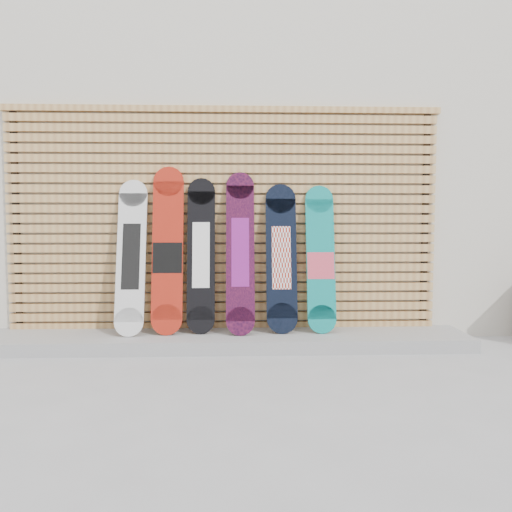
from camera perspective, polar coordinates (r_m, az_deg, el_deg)
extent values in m
plane|color=#9B9B9E|center=(4.13, -1.93, -12.58)|extent=(80.00, 80.00, 0.00)
cube|color=beige|center=(7.50, 1.86, 8.73)|extent=(12.00, 5.00, 3.60)
cube|color=gray|center=(4.78, -3.77, -9.56)|extent=(4.60, 0.70, 0.12)
cube|color=tan|center=(5.04, -3.67, -7.94)|extent=(4.20, 0.05, 0.08)
cube|color=tan|center=(5.02, -3.67, -6.86)|extent=(4.20, 0.05, 0.08)
cube|color=tan|center=(5.01, -3.68, -5.76)|extent=(4.20, 0.05, 0.07)
cube|color=tan|center=(4.99, -3.68, -4.67)|extent=(4.20, 0.05, 0.07)
cube|color=tan|center=(4.98, -3.69, -3.56)|extent=(4.20, 0.05, 0.07)
cube|color=tan|center=(4.97, -3.69, -2.45)|extent=(4.20, 0.05, 0.07)
cube|color=tan|center=(4.96, -3.70, -1.34)|extent=(4.20, 0.05, 0.07)
cube|color=tan|center=(4.95, -3.70, -0.22)|extent=(4.20, 0.05, 0.07)
cube|color=tan|center=(4.94, -3.71, 0.90)|extent=(4.20, 0.05, 0.07)
cube|color=tan|center=(4.94, -3.71, 2.03)|extent=(4.20, 0.05, 0.08)
cube|color=tan|center=(4.93, -3.72, 3.15)|extent=(4.20, 0.05, 0.08)
cube|color=tan|center=(4.93, -3.72, 4.28)|extent=(4.20, 0.05, 0.08)
cube|color=tan|center=(4.94, -3.73, 5.40)|extent=(4.20, 0.05, 0.08)
cube|color=tan|center=(4.94, -3.73, 6.53)|extent=(4.20, 0.05, 0.08)
cube|color=tan|center=(4.94, -3.74, 7.65)|extent=(4.20, 0.05, 0.08)
cube|color=tan|center=(4.95, -3.74, 8.77)|extent=(4.20, 0.05, 0.08)
cube|color=tan|center=(4.96, -3.75, 9.89)|extent=(4.20, 0.05, 0.08)
cube|color=tan|center=(4.97, -3.75, 11.00)|extent=(4.20, 0.05, 0.08)
cube|color=tan|center=(4.98, -3.76, 12.11)|extent=(4.20, 0.05, 0.08)
cube|color=tan|center=(5.00, -3.76, 13.21)|extent=(4.20, 0.05, 0.08)
cube|color=tan|center=(5.02, -3.77, 14.30)|extent=(4.20, 0.05, 0.08)
cube|color=tan|center=(5.03, -3.77, 15.39)|extent=(4.20, 0.05, 0.08)
cube|color=black|center=(5.41, -25.65, 2.94)|extent=(0.06, 0.04, 2.23)
cube|color=black|center=(5.30, 18.72, 3.11)|extent=(0.06, 0.04, 2.23)
cube|color=tan|center=(5.05, -3.78, 16.38)|extent=(4.26, 0.07, 0.06)
cube|color=silver|center=(4.84, -14.08, -0.05)|extent=(0.27, 0.31, 1.20)
cylinder|color=silver|center=(4.77, -14.32, -7.34)|extent=(0.27, 0.09, 0.27)
cylinder|color=silver|center=(4.98, -13.84, 6.95)|extent=(0.27, 0.09, 0.27)
cube|color=black|center=(4.84, -14.08, -0.05)|extent=(0.17, 0.17, 0.62)
cube|color=#A82011|center=(4.80, -10.06, 0.74)|extent=(0.29, 0.27, 1.30)
cylinder|color=#A82011|center=(4.75, -10.18, -7.18)|extent=(0.29, 0.08, 0.29)
cylinder|color=#A82011|center=(4.93, -9.95, 8.38)|extent=(0.29, 0.08, 0.29)
cube|color=black|center=(4.79, -10.08, -0.21)|extent=(0.28, 0.08, 0.29)
cube|color=black|center=(4.79, -6.30, 0.12)|extent=(0.27, 0.24, 1.22)
cylinder|color=black|center=(4.76, -6.34, -7.29)|extent=(0.27, 0.07, 0.26)
cylinder|color=black|center=(4.89, -6.25, 7.32)|extent=(0.27, 0.07, 0.26)
cube|color=white|center=(4.79, -6.30, 0.12)|extent=(0.16, 0.14, 0.62)
cube|color=black|center=(4.73, -1.81, 0.44)|extent=(0.27, 0.31, 1.28)
cylinder|color=black|center=(4.67, -1.79, -7.47)|extent=(0.27, 0.08, 0.27)
cylinder|color=black|center=(4.88, -1.84, 8.02)|extent=(0.27, 0.08, 0.27)
cube|color=#861A80|center=(4.73, -1.81, 0.44)|extent=(0.17, 0.17, 0.65)
cube|color=black|center=(4.78, 2.91, -0.20)|extent=(0.29, 0.25, 1.14)
cylinder|color=black|center=(4.75, 3.01, -7.13)|extent=(0.29, 0.08, 0.29)
cylinder|color=black|center=(4.89, 2.82, 6.53)|extent=(0.29, 0.08, 0.29)
cube|color=white|center=(4.78, 2.91, -0.20)|extent=(0.18, 0.15, 0.60)
cube|color=#0D837F|center=(4.83, 7.39, -0.27)|extent=(0.27, 0.25, 1.14)
cylinder|color=#0D837F|center=(4.79, 7.55, -7.17)|extent=(0.27, 0.08, 0.27)
cylinder|color=#0D837F|center=(4.94, 7.23, 6.44)|extent=(0.27, 0.08, 0.27)
cube|color=#EE546A|center=(4.82, 7.41, -1.11)|extent=(0.26, 0.08, 0.26)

